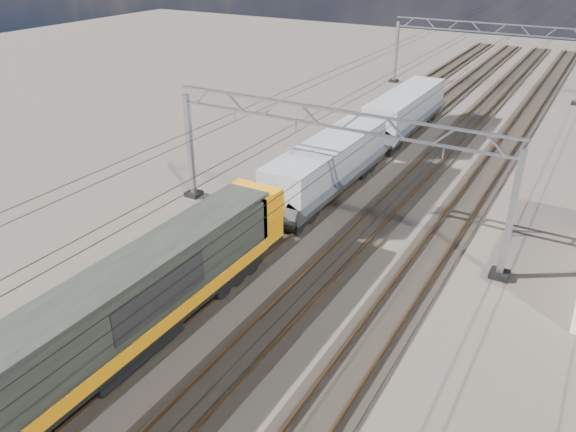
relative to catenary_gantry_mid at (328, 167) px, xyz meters
The scene contains 11 objects.
ground 5.59m from the catenary_gantry_mid, 90.00° to the right, with size 160.00×160.00×0.00m, color #2A241F.
track_outer_west 8.17m from the catenary_gantry_mid, 146.31° to the right, with size 2.60×140.00×0.30m.
track_loco 5.89m from the catenary_gantry_mid, 116.57° to the right, with size 2.60×140.00×0.30m.
track_inner_east 5.89m from the catenary_gantry_mid, 63.43° to the right, with size 2.60×140.00×0.30m.
track_outer_east 8.17m from the catenary_gantry_mid, 33.69° to the right, with size 2.60×140.00×0.30m.
catenary_gantry_mid is the anchor object (origin of this frame).
catenary_gantry_far 36.00m from the catenary_gantry_mid, 90.00° to the left, with size 19.90×0.90×7.11m.
overhead_wires 4.40m from the catenary_gantry_mid, 90.00° to the left, with size 12.03×140.00×0.53m.
locomotive 13.85m from the catenary_gantry_mid, 98.36° to the right, with size 2.76×21.10×3.62m.
hopper_wagon_lead 4.84m from the catenary_gantry_mid, 116.11° to the left, with size 3.38×13.00×3.25m.
hopper_wagon_mid 18.47m from the catenary_gantry_mid, 96.24° to the left, with size 3.38×13.00×3.25m.
Camera 1 is at (12.22, -21.34, 15.06)m, focal length 35.00 mm.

